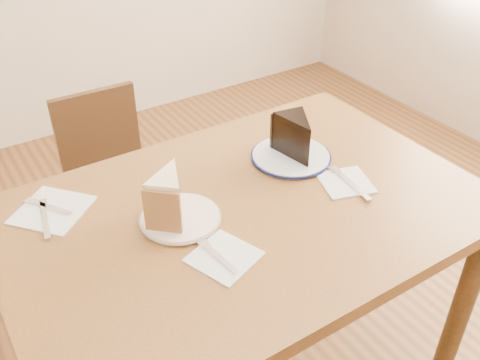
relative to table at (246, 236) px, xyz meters
name	(u,v)px	position (x,y,z in m)	size (l,w,h in m)	color
table	(246,236)	(0.00, 0.00, 0.00)	(1.20, 0.80, 0.75)	#523216
chair_far	(115,182)	(-0.09, 0.76, -0.24)	(0.38, 0.38, 0.74)	black
plate_cream	(180,218)	(-0.16, 0.04, 0.10)	(0.19, 0.19, 0.01)	white
plate_navy	(291,156)	(0.23, 0.12, 0.10)	(0.22, 0.22, 0.01)	white
carrot_cake	(170,195)	(-0.18, 0.06, 0.17)	(0.08, 0.12, 0.11)	beige
chocolate_cake	(298,140)	(0.24, 0.11, 0.16)	(0.09, 0.13, 0.10)	black
napkin_cream	(224,257)	(-0.14, -0.13, 0.10)	(0.13, 0.13, 0.00)	white
napkin_navy	(346,182)	(0.28, -0.06, 0.10)	(0.13, 0.13, 0.00)	white
napkin_spare	(52,210)	(-0.41, 0.25, 0.10)	(0.16, 0.16, 0.00)	white
fork_cream	(217,256)	(-0.16, -0.12, 0.10)	(0.01, 0.14, 0.00)	silver
knife_navy	(350,183)	(0.29, -0.07, 0.10)	(0.02, 0.17, 0.00)	silver
fork_spare	(49,207)	(-0.42, 0.26, 0.10)	(0.01, 0.14, 0.00)	silver
knife_spare	(45,219)	(-0.44, 0.22, 0.10)	(0.01, 0.16, 0.00)	silver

